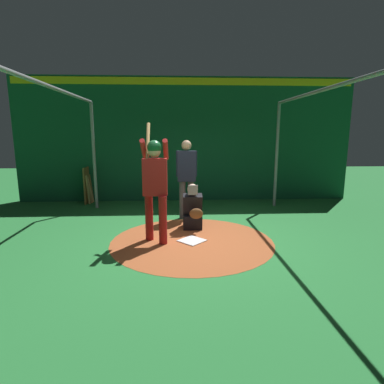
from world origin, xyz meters
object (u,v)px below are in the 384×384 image
(catcher, at_px, (193,211))
(umpire, at_px, (187,175))
(home_plate, at_px, (192,240))
(batter, at_px, (155,180))
(bat_rack, at_px, (88,186))

(catcher, bearing_deg, umpire, -173.09)
(home_plate, relative_size, batter, 0.19)
(home_plate, relative_size, umpire, 0.23)
(home_plate, bearing_deg, batter, -91.68)
(batter, relative_size, umpire, 1.19)
(catcher, xyz_separation_m, umpire, (-0.84, -0.10, 0.67))
(catcher, distance_m, bat_rack, 4.01)
(catcher, relative_size, umpire, 0.52)
(batter, distance_m, umpire, 1.74)
(batter, xyz_separation_m, catcher, (-0.77, 0.73, -0.78))
(home_plate, xyz_separation_m, catcher, (-0.79, 0.06, 0.37))
(home_plate, distance_m, umpire, 1.94)
(home_plate, xyz_separation_m, bat_rack, (-3.52, -2.88, 0.48))
(home_plate, height_order, umpire, umpire)
(home_plate, distance_m, bat_rack, 4.57)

